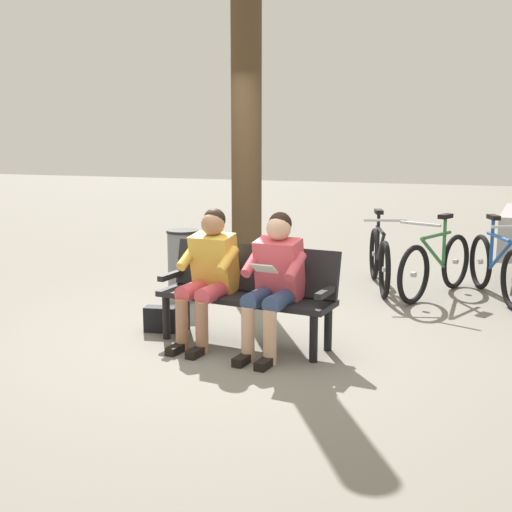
{
  "coord_description": "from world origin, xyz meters",
  "views": [
    {
      "loc": [
        -2.1,
        5.5,
        1.86
      ],
      "look_at": [
        -0.11,
        -0.28,
        0.75
      ],
      "focal_mm": 47.69,
      "sensor_mm": 36.0,
      "label": 1
    }
  ],
  "objects_px": {
    "person_reading": "(274,277)",
    "bicycle_purple": "(496,268)",
    "person_companion": "(209,270)",
    "bicycle_blue": "(436,265)",
    "handbag": "(161,319)",
    "bicycle_green": "(379,259)",
    "litter_bin": "(183,265)",
    "bench": "(249,287)",
    "tree_trunk": "(246,130)"
  },
  "relations": [
    {
      "from": "person_companion",
      "to": "bicycle_green",
      "type": "bearing_deg",
      "value": -104.9
    },
    {
      "from": "handbag",
      "to": "litter_bin",
      "type": "bearing_deg",
      "value": -75.41
    },
    {
      "from": "bicycle_blue",
      "to": "bicycle_green",
      "type": "distance_m",
      "value": 0.71
    },
    {
      "from": "tree_trunk",
      "to": "litter_bin",
      "type": "bearing_deg",
      "value": 21.6
    },
    {
      "from": "bench",
      "to": "tree_trunk",
      "type": "height_order",
      "value": "tree_trunk"
    },
    {
      "from": "litter_bin",
      "to": "bicycle_purple",
      "type": "relative_size",
      "value": 0.5
    },
    {
      "from": "handbag",
      "to": "litter_bin",
      "type": "relative_size",
      "value": 0.37
    },
    {
      "from": "person_companion",
      "to": "litter_bin",
      "type": "bearing_deg",
      "value": -49.3
    },
    {
      "from": "bicycle_purple",
      "to": "bicycle_blue",
      "type": "distance_m",
      "value": 0.66
    },
    {
      "from": "person_companion",
      "to": "bicycle_purple",
      "type": "distance_m",
      "value": 3.55
    },
    {
      "from": "bicycle_purple",
      "to": "bench",
      "type": "bearing_deg",
      "value": -61.0
    },
    {
      "from": "bicycle_purple",
      "to": "litter_bin",
      "type": "bearing_deg",
      "value": -89.73
    },
    {
      "from": "litter_bin",
      "to": "bicycle_green",
      "type": "xyz_separation_m",
      "value": [
        -1.97,
        -1.36,
        -0.04
      ]
    },
    {
      "from": "person_companion",
      "to": "litter_bin",
      "type": "relative_size",
      "value": 1.5
    },
    {
      "from": "bicycle_green",
      "to": "bicycle_purple",
      "type": "bearing_deg",
      "value": 69.2
    },
    {
      "from": "bench",
      "to": "tree_trunk",
      "type": "relative_size",
      "value": 0.44
    },
    {
      "from": "tree_trunk",
      "to": "bicycle_blue",
      "type": "xyz_separation_m",
      "value": [
        -1.99,
        -0.9,
        -1.53
      ]
    },
    {
      "from": "person_reading",
      "to": "bicycle_blue",
      "type": "xyz_separation_m",
      "value": [
        -1.14,
        -2.56,
        -0.31
      ]
    },
    {
      "from": "handbag",
      "to": "person_companion",
      "type": "bearing_deg",
      "value": 164.55
    },
    {
      "from": "handbag",
      "to": "bicycle_green",
      "type": "relative_size",
      "value": 0.18
    },
    {
      "from": "person_reading",
      "to": "handbag",
      "type": "relative_size",
      "value": 4.0
    },
    {
      "from": "person_companion",
      "to": "bicycle_green",
      "type": "relative_size",
      "value": 0.74
    },
    {
      "from": "person_reading",
      "to": "bicycle_blue",
      "type": "relative_size",
      "value": 0.76
    },
    {
      "from": "bicycle_purple",
      "to": "bicycle_blue",
      "type": "relative_size",
      "value": 1.02
    },
    {
      "from": "bicycle_green",
      "to": "tree_trunk",
      "type": "bearing_deg",
      "value": -65.65
    },
    {
      "from": "handbag",
      "to": "bicycle_blue",
      "type": "height_order",
      "value": "bicycle_blue"
    },
    {
      "from": "bicycle_blue",
      "to": "bicycle_purple",
      "type": "bearing_deg",
      "value": 119.87
    },
    {
      "from": "bicycle_purple",
      "to": "handbag",
      "type": "bearing_deg",
      "value": -71.59
    },
    {
      "from": "bench",
      "to": "tree_trunk",
      "type": "xyz_separation_m",
      "value": [
        0.55,
        -1.46,
        1.38
      ]
    },
    {
      "from": "person_companion",
      "to": "bicycle_blue",
      "type": "xyz_separation_m",
      "value": [
        -1.78,
        -2.48,
        -0.3
      ]
    },
    {
      "from": "bench",
      "to": "tree_trunk",
      "type": "bearing_deg",
      "value": -62.13
    },
    {
      "from": "person_companion",
      "to": "handbag",
      "type": "bearing_deg",
      "value": -8.12
    },
    {
      "from": "litter_bin",
      "to": "bicycle_purple",
      "type": "bearing_deg",
      "value": -159.42
    },
    {
      "from": "bench",
      "to": "litter_bin",
      "type": "distance_m",
      "value": 1.7
    },
    {
      "from": "person_reading",
      "to": "bicycle_green",
      "type": "distance_m",
      "value": 2.82
    },
    {
      "from": "person_companion",
      "to": "bicycle_purple",
      "type": "height_order",
      "value": "person_companion"
    },
    {
      "from": "person_companion",
      "to": "bicycle_blue",
      "type": "distance_m",
      "value": 3.07
    },
    {
      "from": "litter_bin",
      "to": "bicycle_purple",
      "type": "height_order",
      "value": "bicycle_purple"
    },
    {
      "from": "bicycle_green",
      "to": "bicycle_blue",
      "type": "bearing_deg",
      "value": 57.8
    },
    {
      "from": "bench",
      "to": "bicycle_purple",
      "type": "bearing_deg",
      "value": -123.36
    },
    {
      "from": "person_reading",
      "to": "handbag",
      "type": "bearing_deg",
      "value": -3.91
    },
    {
      "from": "bicycle_green",
      "to": "bench",
      "type": "bearing_deg",
      "value": -32.24
    },
    {
      "from": "person_companion",
      "to": "handbag",
      "type": "distance_m",
      "value": 0.8
    },
    {
      "from": "person_companion",
      "to": "tree_trunk",
      "type": "height_order",
      "value": "tree_trunk"
    },
    {
      "from": "litter_bin",
      "to": "person_companion",
      "type": "bearing_deg",
      "value": 123.36
    },
    {
      "from": "person_reading",
      "to": "bicycle_purple",
      "type": "distance_m",
      "value": 3.21
    },
    {
      "from": "bench",
      "to": "litter_bin",
      "type": "xyz_separation_m",
      "value": [
        1.21,
        -1.2,
        -0.1
      ]
    },
    {
      "from": "person_companion",
      "to": "tree_trunk",
      "type": "relative_size",
      "value": 0.32
    },
    {
      "from": "bench",
      "to": "bicycle_green",
      "type": "height_order",
      "value": "bicycle_green"
    },
    {
      "from": "person_companion",
      "to": "bicycle_purple",
      "type": "relative_size",
      "value": 0.75
    }
  ]
}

